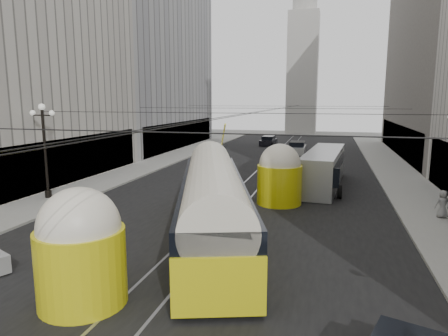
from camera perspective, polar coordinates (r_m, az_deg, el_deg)
The scene contains 14 objects.
road at distance 38.24m, azimuth 5.75°, elevation -0.53°, with size 20.00×85.00×0.02m, color black.
sidewalk_left at distance 44.94m, azimuth -8.79°, elevation 1.03°, with size 4.00×72.00×0.15m, color gray.
sidewalk_right at distance 41.66m, azimuth 23.07°, elevation -0.31°, with size 4.00×72.00×0.15m, color gray.
rail_left at distance 38.36m, azimuth 4.64°, elevation -0.48°, with size 0.12×85.00×0.04m, color gray.
rail_right at distance 38.13m, azimuth 6.86°, elevation -0.58°, with size 0.12×85.00×0.04m, color gray.
building_left_far at distance 59.18m, azimuth -11.72°, elevation 16.83°, with size 12.60×28.60×28.60m.
distant_tower at distance 85.28m, azimuth 11.22°, elevation 15.04°, with size 6.00×6.00×31.36m.
lamppost_left_mid at distance 29.42m, azimuth -24.25°, elevation 2.98°, with size 1.86×0.44×6.37m.
catenary at distance 36.64m, azimuth 5.84°, elevation 8.28°, with size 25.00×72.00×0.23m.
streetcar at distance 19.60m, azimuth -1.62°, elevation -4.43°, with size 7.63×17.64×4.03m.
city_bus at distance 32.26m, azimuth 14.06°, elevation 0.15°, with size 3.37×11.44×2.86m.
sedan_white_far at distance 51.50m, azimuth 10.41°, elevation 2.80°, with size 2.06×4.97×1.57m.
sedan_dark_far at distance 60.67m, azimuth 6.37°, elevation 3.85°, with size 2.17×4.61×1.42m.
pedestrian_sidewalk_right at distance 25.79m, azimuth 28.77°, elevation -4.54°, with size 0.77×0.48×1.58m, color slate.
Camera 1 is at (5.91, -4.67, 6.74)m, focal length 32.00 mm.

